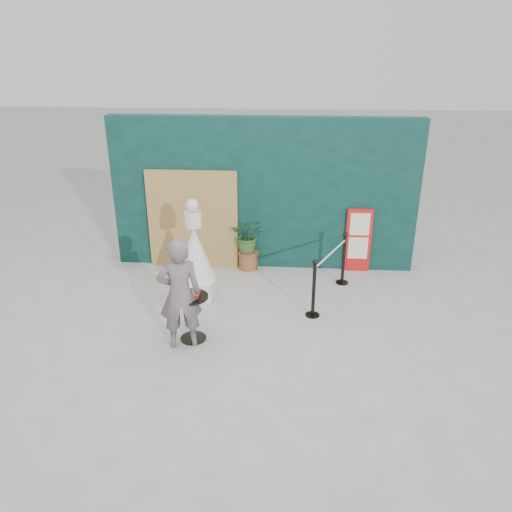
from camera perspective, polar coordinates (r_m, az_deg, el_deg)
name	(u,v)px	position (r m, az deg, el deg)	size (l,w,h in m)	color
ground	(250,348)	(7.67, -0.69, -10.43)	(60.00, 60.00, 0.00)	#ADAAA5
back_wall	(263,194)	(9.92, 0.86, 7.08)	(6.00, 0.30, 3.00)	black
bamboo_fence	(193,220)	(10.05, -7.24, 4.12)	(1.80, 0.08, 2.00)	tan
woman	(180,294)	(7.39, -8.71, -4.31)	(0.63, 0.42, 1.74)	slate
menu_board	(358,240)	(10.08, 11.61, 1.75)	(0.50, 0.07, 1.30)	red
statue	(195,258)	(8.89, -6.99, -0.23)	(0.71, 0.71, 1.82)	white
cafe_table	(192,311)	(7.69, -7.34, -6.21)	(0.52, 0.52, 0.75)	black
food_basket	(191,294)	(7.55, -7.43, -4.29)	(0.26, 0.19, 0.11)	#B11213
planter	(248,240)	(9.97, -0.91, 1.90)	(0.64, 0.56, 1.09)	brown
stanchion_barrier	(330,273)	(8.92, 8.42, -1.97)	(0.84, 1.54, 1.03)	black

